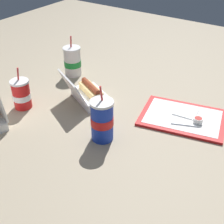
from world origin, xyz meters
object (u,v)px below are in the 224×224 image
object	(u,v)px
clamshell_hotdog_center	(89,94)
soda_cup_corner	(73,62)
food_tray	(183,118)
soda_cup_center	(21,94)
ketchup_cup	(198,120)
soda_cup_right	(102,120)
plastic_fork	(184,124)

from	to	relation	value
clamshell_hotdog_center	soda_cup_corner	distance (m)	0.31
clamshell_hotdog_center	food_tray	bearing A→B (deg)	-165.73
clamshell_hotdog_center	soda_cup_center	distance (m)	0.32
ketchup_cup	soda_cup_right	distance (m)	0.43
ketchup_cup	plastic_fork	world-z (taller)	ketchup_cup
ketchup_cup	food_tray	bearing A→B (deg)	-8.67
food_tray	clamshell_hotdog_center	xyz separation A→B (m)	(0.45, 0.11, 0.03)
food_tray	soda_cup_corner	size ratio (longest dim) A/B	1.87
food_tray	soda_cup_center	bearing A→B (deg)	26.36
plastic_fork	soda_cup_corner	distance (m)	0.74
food_tray	soda_cup_corner	bearing A→B (deg)	-5.36
soda_cup_right	soda_cup_corner	size ratio (longest dim) A/B	1.07
ketchup_cup	plastic_fork	size ratio (longest dim) A/B	0.36
ketchup_cup	clamshell_hotdog_center	bearing A→B (deg)	11.15
plastic_fork	soda_cup_center	size ratio (longest dim) A/B	0.55
plastic_fork	clamshell_hotdog_center	size ratio (longest dim) A/B	0.41
soda_cup_right	ketchup_cup	bearing A→B (deg)	-133.61
food_tray	ketchup_cup	bearing A→B (deg)	171.33
soda_cup_corner	soda_cup_center	bearing A→B (deg)	93.50
ketchup_cup	clamshell_hotdog_center	size ratio (longest dim) A/B	0.15
ketchup_cup	plastic_fork	distance (m)	0.07
clamshell_hotdog_center	soda_cup_center	world-z (taller)	soda_cup_center
clamshell_hotdog_center	plastic_fork	bearing A→B (deg)	-173.48
food_tray	plastic_fork	size ratio (longest dim) A/B	3.80
food_tray	soda_cup_center	xyz separation A→B (m)	(0.67, 0.33, 0.06)
plastic_fork	soda_cup_right	world-z (taller)	soda_cup_right
plastic_fork	soda_cup_corner	size ratio (longest dim) A/B	0.49
soda_cup_right	plastic_fork	bearing A→B (deg)	-133.76
plastic_fork	soda_cup_center	distance (m)	0.75
soda_cup_right	soda_cup_center	xyz separation A→B (m)	(0.45, 0.02, -0.02)
soda_cup_corner	soda_cup_center	xyz separation A→B (m)	(-0.02, 0.40, -0.01)
food_tray	soda_cup_right	distance (m)	0.39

